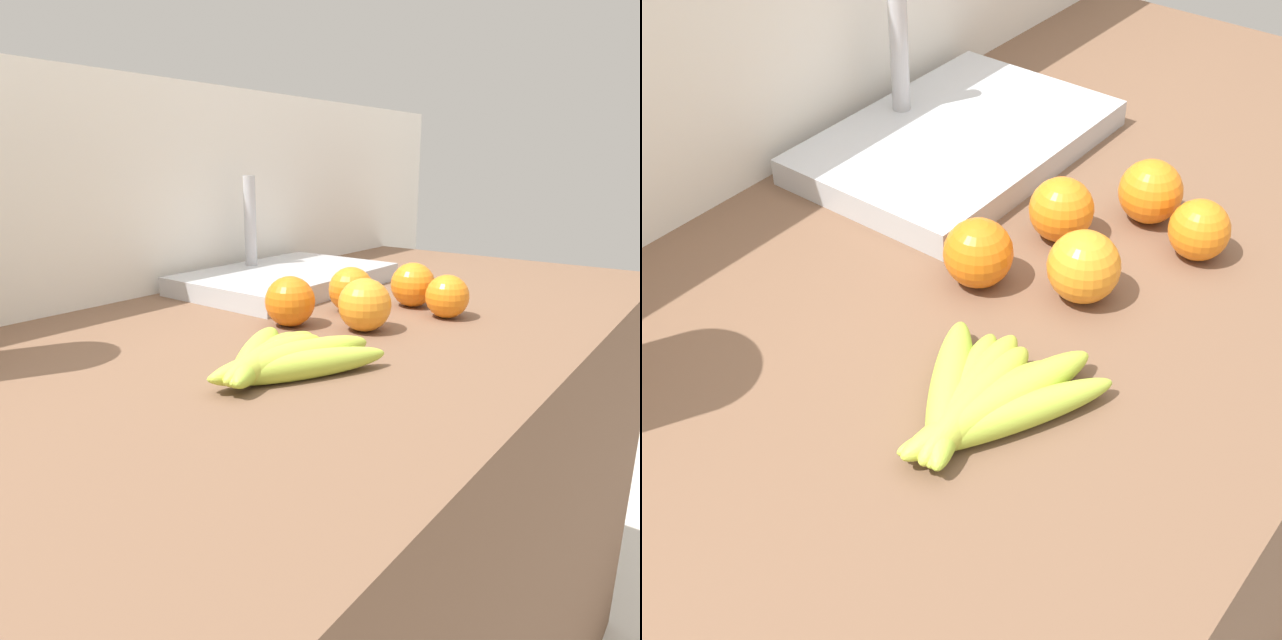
% 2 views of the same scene
% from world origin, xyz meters
% --- Properties ---
extents(wall_back, '(2.29, 0.06, 1.30)m').
position_xyz_m(wall_back, '(0.00, 0.39, 0.65)').
color(wall_back, silver).
rests_on(wall_back, ground).
extents(banana_bunch, '(0.22, 0.19, 0.04)m').
position_xyz_m(banana_bunch, '(-0.02, -0.10, 0.94)').
color(banana_bunch, '#AEC73F').
rests_on(banana_bunch, counter).
extents(orange_back_right, '(0.07, 0.07, 0.07)m').
position_xyz_m(orange_back_right, '(0.32, -0.14, 0.96)').
color(orange_back_right, orange).
rests_on(orange_back_right, counter).
extents(orange_center, '(0.07, 0.07, 0.07)m').
position_xyz_m(orange_center, '(0.26, 0.00, 0.96)').
color(orange_center, orange).
rests_on(orange_center, counter).
extents(orange_far_right, '(0.08, 0.08, 0.08)m').
position_xyz_m(orange_far_right, '(0.18, -0.08, 0.96)').
color(orange_far_right, orange).
rests_on(orange_far_right, counter).
extents(orange_back_left, '(0.07, 0.07, 0.07)m').
position_xyz_m(orange_back_left, '(0.35, -0.06, 0.96)').
color(orange_back_left, orange).
rests_on(orange_back_left, counter).
extents(orange_right, '(0.07, 0.07, 0.07)m').
position_xyz_m(orange_right, '(0.13, 0.02, 0.96)').
color(orange_right, orange).
rests_on(orange_right, counter).
extents(sink_basin, '(0.40, 0.26, 0.21)m').
position_xyz_m(sink_basin, '(0.34, 0.21, 0.94)').
color(sink_basin, '#B7BABF').
rests_on(sink_basin, counter).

